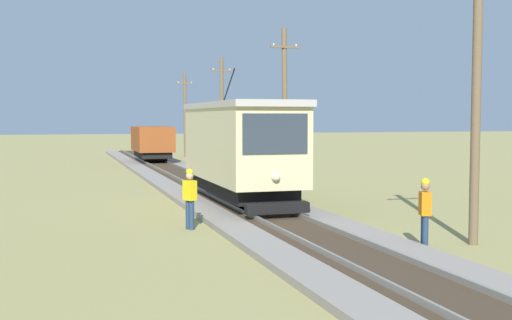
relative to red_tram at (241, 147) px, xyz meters
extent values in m
cube|color=beige|center=(0.00, 0.02, 0.11)|extent=(2.50, 8.00, 2.60)
cube|color=#B2ADA3|center=(0.00, 0.02, 1.52)|extent=(2.60, 8.32, 0.22)
cube|color=black|center=(0.00, 0.02, -1.47)|extent=(2.10, 7.04, 0.44)
cube|color=#2D3842|center=(0.00, -3.99, 0.57)|extent=(2.10, 0.03, 1.25)
cube|color=#2D3842|center=(1.26, 0.02, 0.47)|extent=(0.02, 6.72, 1.04)
sphere|color=#F4EAB2|center=(0.00, -4.04, -0.74)|extent=(0.28, 0.28, 0.28)
cylinder|color=black|center=(0.00, 1.62, 2.33)|extent=(0.05, 1.67, 1.19)
cube|color=black|center=(0.00, -4.18, -1.69)|extent=(2.00, 0.36, 0.32)
cylinder|color=black|center=(0.00, -2.22, -1.47)|extent=(1.54, 0.80, 0.80)
cylinder|color=black|center=(0.00, 2.26, -1.47)|extent=(1.54, 0.80, 0.80)
cube|color=#93471E|center=(0.00, 23.01, -0.42)|extent=(2.40, 5.20, 1.70)
cube|color=black|center=(0.00, 23.01, -1.49)|extent=(2.02, 4.78, 0.38)
cylinder|color=black|center=(0.00, 21.45, -1.49)|extent=(1.54, 0.76, 0.76)
cylinder|color=black|center=(0.00, 24.57, -1.49)|extent=(1.54, 0.76, 0.76)
cylinder|color=brown|center=(3.79, -8.68, 1.88)|extent=(0.24, 0.25, 8.15)
cylinder|color=brown|center=(3.79, 5.91, 1.52)|extent=(0.24, 0.51, 7.43)
cube|color=brown|center=(3.79, 5.91, 4.34)|extent=(1.40, 0.10, 0.10)
cylinder|color=silver|center=(3.24, 5.91, 4.44)|extent=(0.08, 0.08, 0.10)
cylinder|color=silver|center=(4.34, 5.91, 4.44)|extent=(0.08, 0.08, 0.10)
cylinder|color=brown|center=(3.79, 18.11, 1.37)|extent=(0.24, 0.25, 7.12)
cube|color=brown|center=(3.79, 18.11, 4.07)|extent=(1.40, 0.10, 0.10)
cylinder|color=silver|center=(3.24, 18.11, 4.17)|extent=(0.08, 0.08, 0.10)
cylinder|color=silver|center=(4.34, 18.11, 4.17)|extent=(0.08, 0.08, 0.10)
cylinder|color=brown|center=(3.79, 30.67, 1.26)|extent=(0.24, 0.38, 6.90)
cube|color=brown|center=(3.79, 30.67, 3.88)|extent=(1.40, 0.10, 0.10)
cylinder|color=silver|center=(3.24, 30.67, 3.98)|extent=(0.08, 0.08, 0.10)
cylinder|color=silver|center=(4.34, 30.67, 3.98)|extent=(0.08, 0.08, 0.10)
cylinder|color=navy|center=(2.28, -8.79, -1.76)|extent=(0.15, 0.15, 0.86)
cylinder|color=navy|center=(2.23, -8.94, -1.76)|extent=(0.15, 0.15, 0.86)
cube|color=orange|center=(2.25, -8.87, -1.04)|extent=(0.35, 0.44, 0.58)
sphere|color=#936B51|center=(2.25, -8.87, -0.61)|extent=(0.22, 0.22, 0.22)
sphere|color=yellow|center=(2.25, -8.87, -0.51)|extent=(0.21, 0.21, 0.21)
cylinder|color=navy|center=(-2.77, -4.22, -1.76)|extent=(0.15, 0.15, 0.86)
cylinder|color=navy|center=(-2.69, -4.36, -1.76)|extent=(0.15, 0.15, 0.86)
cube|color=yellow|center=(-2.73, -4.29, -1.04)|extent=(0.39, 0.45, 0.58)
sphere|color=tan|center=(-2.73, -4.29, -0.61)|extent=(0.22, 0.22, 0.22)
sphere|color=yellow|center=(-2.73, -4.29, -0.51)|extent=(0.21, 0.21, 0.21)
camera|label=1|loc=(-6.42, -23.05, 1.08)|focal=46.14mm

